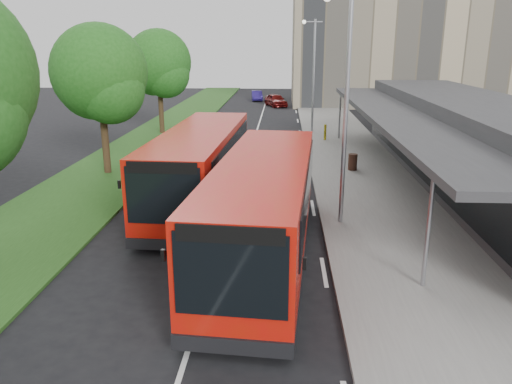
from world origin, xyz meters
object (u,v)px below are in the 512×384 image
(tree_far, at_px, (159,67))
(bus_second, at_px, (200,167))
(bollard, at_px, (325,132))
(tree_mid, at_px, (100,78))
(litter_bin, at_px, (353,162))
(bus_main, at_px, (264,209))
(lamp_post_far, at_px, (313,69))
(car_near, at_px, (276,100))
(car_far, at_px, (257,96))
(lamp_post_near, at_px, (344,97))

(tree_far, relative_size, bus_second, 0.68)
(tree_far, bearing_deg, bollard, -12.69)
(tree_mid, bearing_deg, litter_bin, 4.20)
(tree_mid, height_order, litter_bin, tree_mid)
(litter_bin, relative_size, bollard, 0.80)
(bus_second, bearing_deg, bus_main, -59.61)
(lamp_post_far, height_order, bus_second, lamp_post_far)
(tree_mid, height_order, car_near, tree_mid)
(tree_mid, height_order, tree_far, tree_far)
(bus_main, bearing_deg, car_far, 97.91)
(tree_mid, relative_size, bus_main, 0.67)
(lamp_post_near, bearing_deg, bus_second, 157.36)
(bus_main, height_order, bus_second, bus_main)
(lamp_post_far, bearing_deg, bus_main, -96.57)
(bus_second, bearing_deg, car_near, 88.22)
(tree_mid, xyz_separation_m, car_near, (8.22, 29.18, -4.17))
(litter_bin, relative_size, car_far, 0.25)
(tree_mid, bearing_deg, lamp_post_far, 49.32)
(tree_mid, bearing_deg, bus_second, -40.15)
(car_near, xyz_separation_m, car_far, (-2.32, 5.60, -0.11))
(bollard, bearing_deg, tree_far, 167.31)
(bus_main, xyz_separation_m, car_near, (-0.25, 39.29, -0.93))
(bus_main, bearing_deg, tree_far, 115.60)
(tree_mid, height_order, lamp_post_near, lamp_post_near)
(lamp_post_far, distance_m, bollard, 5.49)
(tree_mid, bearing_deg, bollard, 38.04)
(tree_mid, bearing_deg, tree_far, 90.00)
(bus_main, distance_m, car_far, 44.98)
(lamp_post_far, bearing_deg, car_far, 103.47)
(car_far, bearing_deg, lamp_post_near, -89.22)
(bus_main, height_order, bollard, bus_main)
(car_near, bearing_deg, tree_mid, -125.82)
(tree_mid, relative_size, litter_bin, 8.94)
(bus_second, bearing_deg, tree_far, 111.18)
(bus_second, height_order, car_far, bus_second)
(bus_second, relative_size, car_far, 3.25)
(lamp_post_near, bearing_deg, lamp_post_far, 90.00)
(car_near, bearing_deg, bollard, -99.58)
(bus_main, xyz_separation_m, bus_second, (-2.82, 5.34, -0.00))
(bus_second, xyz_separation_m, litter_bin, (7.03, 5.70, -1.03))
(tree_far, bearing_deg, car_far, 75.48)
(tree_far, bearing_deg, lamp_post_near, -59.71)
(lamp_post_near, relative_size, car_near, 2.03)
(bollard, distance_m, car_far, 26.16)
(lamp_post_near, distance_m, bollard, 16.88)
(car_far, bearing_deg, bus_main, -93.07)
(tree_far, bearing_deg, bus_second, -71.37)
(car_far, bearing_deg, tree_mid, -105.97)
(car_near, bearing_deg, lamp_post_near, -105.50)
(litter_bin, distance_m, car_far, 34.52)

